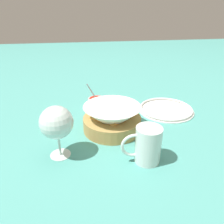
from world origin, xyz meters
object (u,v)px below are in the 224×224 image
Objects in this scene: sauce_cup at (97,102)px; wine_glass at (57,124)px; food_basket at (112,119)px; side_plate at (166,109)px; beer_mug at (147,146)px.

wine_glass is at bearing 66.64° from sauce_cup.
food_basket is 0.28m from side_plate.
sauce_cup is 0.36m from wine_glass.
beer_mug is (-0.25, 0.06, -0.06)m from wine_glass.
side_plate is at bearing 164.61° from sauce_cup.
food_basket is at bearing -144.27° from wine_glass.
side_plate is (-0.29, 0.08, -0.02)m from sauce_cup.
wine_glass is (0.14, 0.32, 0.08)m from sauce_cup.
sauce_cup is at bearing -113.36° from wine_glass.
beer_mug is (-0.07, 0.19, 0.01)m from food_basket.
food_basket is 0.20m from sauce_cup.
wine_glass is 0.69× the size of side_plate.
beer_mug is at bearing 105.91° from sauce_cup.
wine_glass reaches higher than sauce_cup.
food_basket is 1.78× the size of beer_mug.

